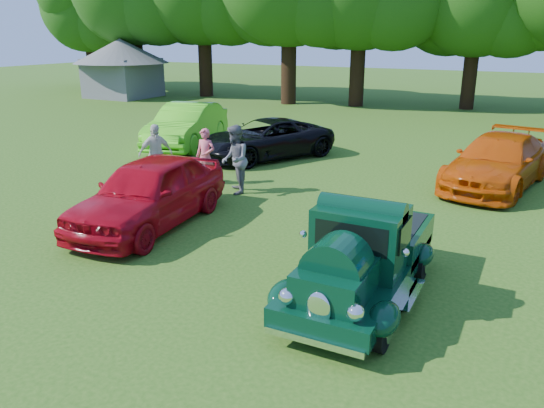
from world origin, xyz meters
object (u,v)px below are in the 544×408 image
at_px(hero_pickup, 363,257).
at_px(back_car_black, 266,139).
at_px(spectator_white, 156,154).
at_px(red_convertible, 149,192).
at_px(spectator_grey, 235,160).
at_px(spectator_pink, 206,157).
at_px(gazebo, 122,61).
at_px(back_car_lime, 187,125).
at_px(back_car_orange, 498,162).

bearing_deg(hero_pickup, back_car_black, 126.35).
xyz_separation_m(hero_pickup, spectator_white, (-7.63, 4.13, 0.17)).
distance_m(red_convertible, spectator_white, 3.66).
bearing_deg(spectator_grey, spectator_white, -117.33).
bearing_deg(spectator_pink, gazebo, 133.23).
bearing_deg(back_car_lime, spectator_grey, -57.01).
distance_m(back_car_orange, spectator_pink, 8.46).
height_order(back_car_lime, back_car_black, back_car_lime).
bearing_deg(back_car_lime, back_car_black, -20.18).
bearing_deg(red_convertible, gazebo, 127.70).
height_order(spectator_white, gazebo, gazebo).
distance_m(hero_pickup, back_car_black, 10.63).
relative_size(hero_pickup, spectator_white, 2.40).
xyz_separation_m(back_car_black, gazebo, (-17.48, 12.22, 1.71)).
bearing_deg(back_car_lime, spectator_pink, -62.59).
bearing_deg(red_convertible, spectator_white, 121.07).
bearing_deg(hero_pickup, spectator_white, 151.60).
height_order(back_car_orange, spectator_pink, spectator_pink).
xyz_separation_m(red_convertible, spectator_grey, (0.42, 3.14, 0.15)).
relative_size(hero_pickup, back_car_orange, 0.83).
bearing_deg(gazebo, spectator_grey, -41.30).
distance_m(spectator_pink, spectator_white, 1.48).
distance_m(hero_pickup, back_car_lime, 13.43).
relative_size(back_car_lime, spectator_pink, 3.05).
height_order(back_car_lime, spectator_white, spectator_white).
height_order(back_car_lime, back_car_orange, back_car_lime).
relative_size(back_car_black, spectator_white, 2.79).
relative_size(red_convertible, back_car_orange, 0.92).
bearing_deg(back_car_black, spectator_pink, -61.29).
bearing_deg(back_car_orange, back_car_black, -171.28).
xyz_separation_m(spectator_grey, spectator_white, (-2.59, -0.19, -0.07)).
height_order(red_convertible, spectator_pink, spectator_pink).
relative_size(red_convertible, gazebo, 0.73).
relative_size(back_car_orange, spectator_grey, 2.68).
bearing_deg(back_car_orange, spectator_grey, -137.53).
height_order(hero_pickup, spectator_grey, spectator_grey).
bearing_deg(spectator_grey, back_car_orange, 90.11).
xyz_separation_m(back_car_lime, spectator_pink, (3.70, -4.23, -0.01)).
xyz_separation_m(back_car_black, spectator_grey, (1.26, -4.24, 0.27)).
relative_size(back_car_black, spectator_pink, 3.00).
bearing_deg(spectator_pink, spectator_grey, -23.00).
bearing_deg(hero_pickup, red_convertible, 167.80).
xyz_separation_m(back_car_black, spectator_pink, (0.01, -3.82, 0.14)).
height_order(hero_pickup, back_car_black, hero_pickup).
relative_size(back_car_lime, gazebo, 0.79).
xyz_separation_m(hero_pickup, spectator_pink, (-6.29, 4.74, 0.10)).
distance_m(back_car_black, spectator_pink, 3.82).
bearing_deg(gazebo, spectator_white, -45.89).
bearing_deg(gazebo, back_car_orange, -26.41).
bearing_deg(back_car_lime, spectator_white, -77.82).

